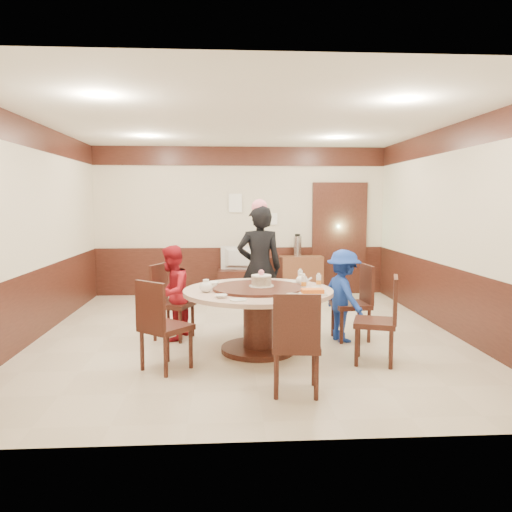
{
  "coord_description": "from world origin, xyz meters",
  "views": [
    {
      "loc": [
        -0.3,
        -6.52,
        1.77
      ],
      "look_at": [
        0.08,
        -0.35,
        1.1
      ],
      "focal_mm": 35.0,
      "sensor_mm": 36.0,
      "label": 1
    }
  ],
  "objects": [
    {
      "name": "room",
      "position": [
        0.01,
        0.01,
        1.08
      ],
      "size": [
        6.0,
        6.04,
        2.84
      ],
      "color": "beige",
      "rests_on": "ground"
    },
    {
      "name": "banquet_table",
      "position": [
        0.08,
        -0.75,
        0.53
      ],
      "size": [
        1.76,
        1.76,
        0.78
      ],
      "color": "#381811",
      "rests_on": "ground"
    },
    {
      "name": "chair_0",
      "position": [
        1.34,
        -0.3,
        0.3
      ],
      "size": [
        0.49,
        0.48,
        0.97
      ],
      "rotation": [
        0.0,
        0.0,
        1.66
      ],
      "color": "#381811",
      "rests_on": "ground"
    },
    {
      "name": "chair_1",
      "position": [
        0.33,
        0.48,
        0.3
      ],
      "size": [
        0.45,
        0.46,
        0.97
      ],
      "rotation": [
        0.0,
        0.0,
        3.12
      ],
      "color": "#381811",
      "rests_on": "ground"
    },
    {
      "name": "chair_2",
      "position": [
        -0.99,
        -0.11,
        0.3
      ],
      "size": [
        0.58,
        0.57,
        0.97
      ],
      "rotation": [
        0.0,
        0.0,
        4.33
      ],
      "color": "#381811",
      "rests_on": "ground"
    },
    {
      "name": "chair_3",
      "position": [
        -0.94,
        -1.34,
        0.3
      ],
      "size": [
        0.62,
        0.62,
        0.97
      ],
      "rotation": [
        0.0,
        0.0,
        5.57
      ],
      "color": "#381811",
      "rests_on": "ground"
    },
    {
      "name": "chair_4",
      "position": [
        0.35,
        -2.07,
        0.3
      ],
      "size": [
        0.49,
        0.5,
        0.97
      ],
      "rotation": [
        0.0,
        0.0,
        6.17
      ],
      "color": "#381811",
      "rests_on": "ground"
    },
    {
      "name": "chair_5",
      "position": [
        1.36,
        -1.25,
        0.3
      ],
      "size": [
        0.56,
        0.56,
        0.97
      ],
      "rotation": [
        0.0,
        0.0,
        7.53
      ],
      "color": "#381811",
      "rests_on": "ground"
    },
    {
      "name": "person_standing",
      "position": [
        0.17,
        0.33,
        0.86
      ],
      "size": [
        0.66,
        0.46,
        1.72
      ],
      "primitive_type": "imported",
      "rotation": [
        0.0,
        0.0,
        3.21
      ],
      "color": "black",
      "rests_on": "ground"
    },
    {
      "name": "person_red",
      "position": [
        -0.99,
        -0.16,
        0.61
      ],
      "size": [
        0.59,
        0.69,
        1.22
      ],
      "primitive_type": "imported",
      "rotation": [
        0.0,
        0.0,
        4.47
      ],
      "color": "#A81621",
      "rests_on": "ground"
    },
    {
      "name": "person_blue",
      "position": [
        1.2,
        -0.37,
        0.59
      ],
      "size": [
        0.65,
        0.86,
        1.17
      ],
      "primitive_type": "imported",
      "rotation": [
        0.0,
        0.0,
        1.89
      ],
      "color": "#18379B",
      "rests_on": "ground"
    },
    {
      "name": "birthday_cake",
      "position": [
        0.12,
        -0.72,
        0.85
      ],
      "size": [
        0.29,
        0.29,
        0.2
      ],
      "color": "white",
      "rests_on": "banquet_table"
    },
    {
      "name": "teapot_left",
      "position": [
        -0.52,
        -0.9,
        0.81
      ],
      "size": [
        0.17,
        0.15,
        0.13
      ],
      "primitive_type": "ellipsoid",
      "color": "white",
      "rests_on": "banquet_table"
    },
    {
      "name": "teapot_right",
      "position": [
        0.64,
        -0.49,
        0.81
      ],
      "size": [
        0.17,
        0.15,
        0.13
      ],
      "primitive_type": "ellipsoid",
      "color": "white",
      "rests_on": "banquet_table"
    },
    {
      "name": "bowl_0",
      "position": [
        -0.46,
        -0.43,
        0.77
      ],
      "size": [
        0.16,
        0.16,
        0.04
      ],
      "primitive_type": "imported",
      "color": "white",
      "rests_on": "banquet_table"
    },
    {
      "name": "bowl_1",
      "position": [
        0.42,
        -1.32,
        0.77
      ],
      "size": [
        0.15,
        0.15,
        0.05
      ],
      "primitive_type": "imported",
      "color": "white",
      "rests_on": "banquet_table"
    },
    {
      "name": "bowl_2",
      "position": [
        -0.35,
        -1.24,
        0.77
      ],
      "size": [
        0.14,
        0.14,
        0.03
      ],
      "primitive_type": "imported",
      "color": "white",
      "rests_on": "banquet_table"
    },
    {
      "name": "bowl_3",
      "position": [
        0.75,
        -0.89,
        0.77
      ],
      "size": [
        0.13,
        0.13,
        0.04
      ],
      "primitive_type": "imported",
      "color": "white",
      "rests_on": "banquet_table"
    },
    {
      "name": "saucer_near",
      "position": [
        -0.17,
        -1.4,
        0.76
      ],
      "size": [
        0.18,
        0.18,
        0.01
      ],
      "primitive_type": "cylinder",
      "color": "white",
      "rests_on": "banquet_table"
    },
    {
      "name": "saucer_far",
      "position": [
        0.53,
        -0.25,
        0.76
      ],
      "size": [
        0.18,
        0.18,
        0.01
      ],
      "primitive_type": "cylinder",
      "color": "white",
      "rests_on": "banquet_table"
    },
    {
      "name": "shrimp_platter",
      "position": [
        0.66,
        -1.12,
        0.78
      ],
      "size": [
        0.3,
        0.2,
        0.06
      ],
      "color": "white",
      "rests_on": "banquet_table"
    },
    {
      "name": "bottle_0",
      "position": [
        0.61,
        -0.82,
        0.83
      ],
      "size": [
        0.06,
        0.06,
        0.16
      ],
      "primitive_type": "cylinder",
      "color": "white",
      "rests_on": "banquet_table"
    },
    {
      "name": "bottle_1",
      "position": [
        0.81,
        -0.71,
        0.83
      ],
      "size": [
        0.06,
        0.06,
        0.16
      ],
      "primitive_type": "cylinder",
      "color": "white",
      "rests_on": "banquet_table"
    },
    {
      "name": "bottle_2",
      "position": [
        0.65,
        -0.32,
        0.83
      ],
      "size": [
        0.06,
        0.06,
        0.16
      ],
      "primitive_type": "cylinder",
      "color": "white",
      "rests_on": "banquet_table"
    },
    {
      "name": "tv_stand",
      "position": [
        -0.01,
        2.75,
        0.25
      ],
      "size": [
        0.85,
        0.45,
        0.5
      ],
      "primitive_type": "cube",
      "color": "#381811",
      "rests_on": "ground"
    },
    {
      "name": "television",
      "position": [
        -0.01,
        2.75,
        0.72
      ],
      "size": [
        0.77,
        0.23,
        0.44
      ],
      "primitive_type": "imported",
      "rotation": [
        0.0,
        0.0,
        2.97
      ],
      "color": "gray",
      "rests_on": "tv_stand"
    },
    {
      "name": "side_cabinet",
      "position": [
        1.14,
        2.78,
        0.38
      ],
      "size": [
        0.8,
        0.4,
        0.75
      ],
      "primitive_type": "cube",
      "color": "brown",
      "rests_on": "ground"
    },
    {
      "name": "thermos",
      "position": [
        1.06,
        2.78,
        0.94
      ],
      "size": [
        0.15,
        0.15,
        0.38
      ],
      "primitive_type": "cylinder",
      "color": "silver",
      "rests_on": "side_cabinet"
    },
    {
      "name": "notice_left",
      "position": [
        -0.1,
        2.96,
        1.75
      ],
      "size": [
        0.25,
        0.0,
        0.35
      ],
      "primitive_type": "cube",
      "color": "white",
      "rests_on": "room"
    },
    {
      "name": "notice_right",
      "position": [
        0.55,
        2.96,
        1.45
      ],
      "size": [
        0.3,
        0.0,
        0.22
      ],
      "primitive_type": "cube",
      "color": "white",
      "rests_on": "room"
    }
  ]
}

